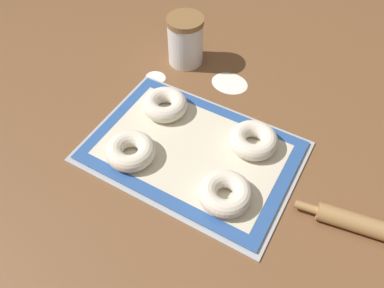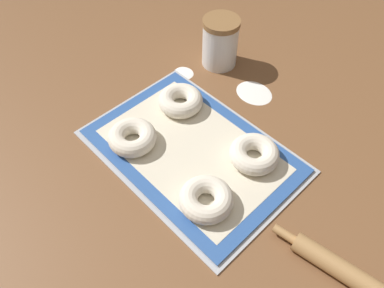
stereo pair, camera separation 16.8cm
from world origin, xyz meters
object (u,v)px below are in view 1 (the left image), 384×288
object	(u,v)px
bagel_front_left	(131,151)
bagel_front_right	(225,193)
baking_tray	(192,151)
bagel_back_right	(253,140)
bagel_back_left	(165,105)
flour_canister	(185,40)

from	to	relation	value
bagel_front_left	bagel_front_right	xyz separation A→B (m)	(0.26, 0.01, 0.00)
baking_tray	bagel_front_right	world-z (taller)	bagel_front_right
bagel_back_right	baking_tray	bearing A→B (deg)	-145.65
bagel_front_left	bagel_back_left	xyz separation A→B (m)	(-0.01, 0.18, 0.00)
flour_canister	bagel_back_right	bearing A→B (deg)	-34.17
bagel_front_right	bagel_back_right	distance (m)	0.18
flour_canister	bagel_front_right	bearing A→B (deg)	-49.75
bagel_front_right	flour_canister	bearing A→B (deg)	130.25
bagel_front_left	flour_canister	xyz separation A→B (m)	(-0.08, 0.41, 0.04)
bagel_back_left	flour_canister	size ratio (longest dim) A/B	0.81
baking_tray	flour_canister	world-z (taller)	flour_canister
bagel_front_right	bagel_back_left	xyz separation A→B (m)	(-0.27, 0.17, 0.00)
bagel_front_right	bagel_back_left	size ratio (longest dim) A/B	1.00
baking_tray	bagel_back_left	world-z (taller)	bagel_back_left
bagel_front_right	bagel_back_right	world-z (taller)	same
baking_tray	bagel_back_left	bearing A→B (deg)	147.80
baking_tray	bagel_front_left	xyz separation A→B (m)	(-0.12, -0.09, 0.03)
bagel_back_left	baking_tray	bearing A→B (deg)	-32.20
bagel_front_left	bagel_back_left	size ratio (longest dim) A/B	1.00
bagel_front_left	bagel_back_right	world-z (taller)	same
bagel_back_right	flour_canister	bearing A→B (deg)	145.83
bagel_front_left	bagel_back_right	bearing A→B (deg)	36.11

